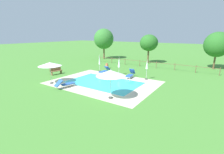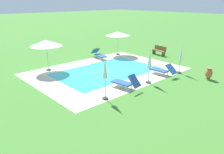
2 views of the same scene
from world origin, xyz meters
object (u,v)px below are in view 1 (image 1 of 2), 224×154
Objects in this scene: patio_umbrella_open_foreground at (111,73)px; patio_umbrella_closed_row_centre at (147,66)px; patio_umbrella_closed_row_mid_west at (99,61)px; sun_lounger_north_near_steps at (105,71)px; sun_lounger_north_mid at (130,74)px; tree_far_west at (217,45)px; tree_centre at (104,39)px; sun_lounger_north_end at (65,84)px; tree_west_mid at (149,43)px; patio_umbrella_closed_row_west at (119,63)px; patio_umbrella_open_by_bench at (50,64)px; terracotta_urn_near_fence at (107,66)px; wooden_bench_lawn_side at (56,71)px.

patio_umbrella_open_foreground is 1.03× the size of patio_umbrella_closed_row_centre.
patio_umbrella_open_foreground is at bearing -46.77° from patio_umbrella_closed_row_mid_west.
sun_lounger_north_mid reaches higher than sun_lounger_north_near_steps.
patio_umbrella_closed_row_mid_west reaches higher than sun_lounger_north_mid.
tree_centre is (-19.23, -0.86, 0.47)m from tree_far_west.
patio_umbrella_closed_row_centre is at bearing 88.12° from patio_umbrella_open_foreground.
patio_umbrella_closed_row_mid_west is 16.72m from tree_far_west.
sun_lounger_north_near_steps is 6.72m from sun_lounger_north_end.
patio_umbrella_closed_row_mid_west is (-1.55, 7.29, 1.03)m from sun_lounger_north_end.
patio_umbrella_closed_row_mid_west is 0.43× the size of tree_far_west.
tree_centre is (-11.36, 10.16, 3.60)m from sun_lounger_north_mid.
sun_lounger_north_end is at bearing -122.61° from tree_far_west.
sun_lounger_north_end is at bearing -127.26° from patio_umbrella_closed_row_centre.
patio_umbrella_closed_row_mid_west is at bearing 133.23° from patio_umbrella_open_foreground.
patio_umbrella_closed_row_mid_west is at bearing -56.52° from tree_centre.
tree_west_mid is at bearing 110.88° from patio_umbrella_closed_row_centre.
patio_umbrella_open_foreground reaches higher than sun_lounger_north_mid.
sun_lounger_north_near_steps is at bearing 129.68° from patio_umbrella_open_foreground.
tree_west_mid is (-1.98, 10.38, 3.10)m from sun_lounger_north_mid.
tree_centre reaches higher than patio_umbrella_closed_row_mid_west.
patio_umbrella_closed_row_mid_west is at bearing -107.29° from tree_west_mid.
sun_lounger_north_mid is at bearing -10.91° from patio_umbrella_closed_row_west.
tree_centre is (-13.22, 9.85, 2.47)m from patio_umbrella_closed_row_centre.
patio_umbrella_open_by_bench is at bearing -71.51° from tree_centre.
sun_lounger_north_near_steps is 3.03m from terracotta_urn_near_fence.
sun_lounger_north_mid is 2.21m from patio_umbrella_closed_row_centre.
patio_umbrella_open_by_bench is (-7.39, -0.09, -0.05)m from patio_umbrella_open_foreground.
terracotta_urn_near_fence is 8.96m from tree_west_mid.
patio_umbrella_closed_row_west is at bearing 169.09° from sun_lounger_north_mid.
terracotta_urn_near_fence is at bearing -51.01° from tree_centre.
tree_far_west is (9.64, 10.68, 2.04)m from patio_umbrella_closed_row_west.
patio_umbrella_closed_row_west is at bearing 76.45° from sun_lounger_north_end.
sun_lounger_north_end is 1.33× the size of wooden_bench_lawn_side.
patio_umbrella_open_foreground is at bearing -14.81° from wooden_bench_lawn_side.
sun_lounger_north_end is 0.88× the size of patio_umbrella_open_foreground.
tree_far_west reaches higher than wooden_bench_lawn_side.
patio_umbrella_closed_row_centre is 16.67m from tree_centre.
patio_umbrella_open_by_bench is at bearing -119.82° from patio_umbrella_closed_row_west.
terracotta_urn_near_fence is (-3.50, 2.30, -1.06)m from patio_umbrella_closed_row_west.
tree_west_mid is at bearing 66.97° from terracotta_urn_near_fence.
sun_lounger_north_end is 17.43m from tree_west_mid.
patio_umbrella_closed_row_mid_west is 2.29m from terracotta_urn_near_fence.
terracotta_urn_near_fence is 0.13× the size of tree_centre.
patio_umbrella_closed_row_centre reaches higher than sun_lounger_north_mid.
patio_umbrella_open_foreground is 7.67m from patio_umbrella_closed_row_west.
patio_umbrella_closed_row_centre reaches higher than sun_lounger_north_end.
patio_umbrella_closed_row_mid_west is at bearing 155.37° from sun_lounger_north_near_steps.
patio_umbrella_closed_row_centre is 11.31m from wooden_bench_lawn_side.
tree_far_west is (7.87, 11.02, 3.13)m from sun_lounger_north_mid.
sun_lounger_north_end is at bearing -103.55° from patio_umbrella_closed_row_west.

